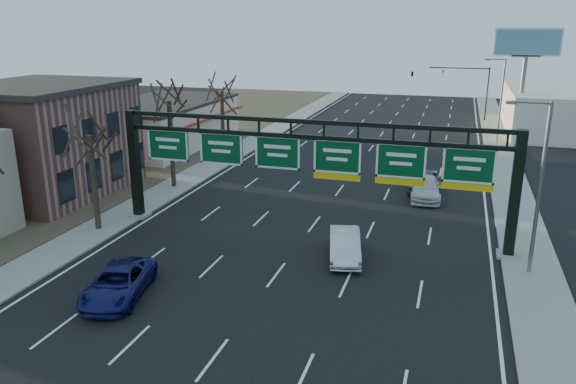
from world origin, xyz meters
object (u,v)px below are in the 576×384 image
(sign_gantry, at_px, (310,162))
(car_silver_sedan, at_px, (345,245))
(car_white_wagon, at_px, (425,188))
(car_blue_suv, at_px, (118,283))

(sign_gantry, xyz_separation_m, car_silver_sedan, (2.81, -2.85, -3.85))
(sign_gantry, bearing_deg, car_white_wagon, 57.36)
(sign_gantry, distance_m, car_silver_sedan, 5.56)
(car_silver_sedan, height_order, car_white_wagon, car_silver_sedan)
(sign_gantry, height_order, car_white_wagon, sign_gantry)
(car_white_wagon, bearing_deg, car_silver_sedan, -110.28)
(car_silver_sedan, distance_m, car_white_wagon, 13.25)
(sign_gantry, relative_size, car_blue_suv, 4.70)
(sign_gantry, xyz_separation_m, car_blue_suv, (-6.59, -10.50, -3.90))
(car_blue_suv, bearing_deg, sign_gantry, 45.65)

